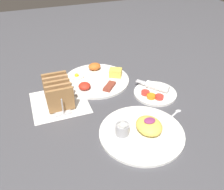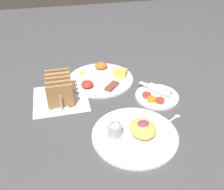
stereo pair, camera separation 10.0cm
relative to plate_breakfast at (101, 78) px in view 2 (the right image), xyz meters
The scene contains 7 objects.
ground_plane 0.20m from the plate_breakfast, 85.03° to the right, with size 3.00×3.00×0.00m, color #47474C.
napkin_flat 0.22m from the plate_breakfast, 149.85° to the right, with size 0.22×0.22×0.00m.
plate_breakfast is the anchor object (origin of this frame).
plate_condiments 0.28m from the plate_breakfast, 43.80° to the right, with size 0.18×0.19×0.04m.
plate_foreground 0.39m from the plate_breakfast, 83.81° to the right, with size 0.29×0.29×0.06m.
toast_rack 0.23m from the plate_breakfast, 149.85° to the right, with size 0.10×0.18×0.10m.
teaspoon 0.40m from the plate_breakfast, 59.33° to the right, with size 0.12×0.07×0.01m.
Camera 2 is at (-0.20, -0.78, 0.60)m, focal length 40.00 mm.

